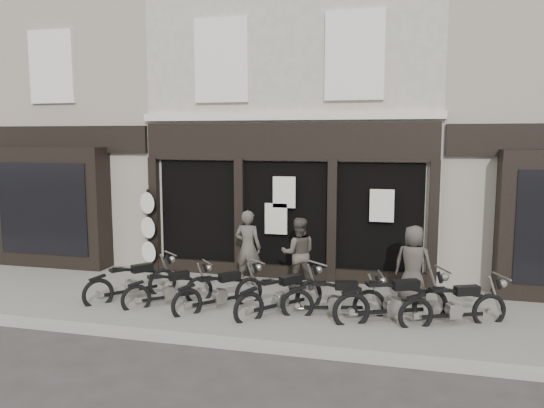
% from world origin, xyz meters
% --- Properties ---
extents(ground_plane, '(90.00, 90.00, 0.00)m').
position_xyz_m(ground_plane, '(0.00, 0.00, 0.00)').
color(ground_plane, '#2D2B28').
rests_on(ground_plane, ground).
extents(pavement, '(30.00, 4.20, 0.12)m').
position_xyz_m(pavement, '(0.00, 0.90, 0.06)').
color(pavement, slate).
rests_on(pavement, ground_plane).
extents(kerb, '(30.00, 0.25, 0.13)m').
position_xyz_m(kerb, '(0.00, -1.25, 0.07)').
color(kerb, gray).
rests_on(kerb, ground_plane).
extents(central_building, '(7.30, 6.22, 8.34)m').
position_xyz_m(central_building, '(0.00, 5.95, 4.08)').
color(central_building, '#BCB3A1').
rests_on(central_building, ground).
extents(neighbour_left, '(5.60, 6.73, 8.34)m').
position_xyz_m(neighbour_left, '(-6.35, 5.90, 4.04)').
color(neighbour_left, gray).
rests_on(neighbour_left, ground).
extents(motorcycle_0, '(1.54, 1.75, 1.00)m').
position_xyz_m(motorcycle_0, '(-2.82, 0.51, 0.40)').
color(motorcycle_0, black).
rests_on(motorcycle_0, ground).
extents(motorcycle_1, '(1.60, 1.46, 0.93)m').
position_xyz_m(motorcycle_1, '(-1.87, 0.33, 0.37)').
color(motorcycle_1, black).
rests_on(motorcycle_1, ground).
extents(motorcycle_2, '(1.56, 1.70, 0.99)m').
position_xyz_m(motorcycle_2, '(-0.75, 0.32, 0.39)').
color(motorcycle_2, black).
rests_on(motorcycle_2, ground).
extents(motorcycle_3, '(1.58, 1.76, 1.02)m').
position_xyz_m(motorcycle_3, '(0.51, 0.34, 0.40)').
color(motorcycle_3, black).
rests_on(motorcycle_3, ground).
extents(motorcycle_4, '(2.00, 0.75, 0.97)m').
position_xyz_m(motorcycle_4, '(1.55, 0.44, 0.39)').
color(motorcycle_4, black).
rests_on(motorcycle_4, ground).
extents(motorcycle_5, '(2.14, 1.23, 1.10)m').
position_xyz_m(motorcycle_5, '(2.65, 0.39, 0.44)').
color(motorcycle_5, black).
rests_on(motorcycle_5, ground).
extents(motorcycle_6, '(1.99, 1.12, 1.02)m').
position_xyz_m(motorcycle_6, '(3.76, 0.50, 0.40)').
color(motorcycle_6, black).
rests_on(motorcycle_6, ground).
extents(man_left, '(0.68, 0.48, 1.76)m').
position_xyz_m(man_left, '(-0.72, 2.17, 1.00)').
color(man_left, '#46413A').
rests_on(man_left, pavement).
extents(man_centre, '(0.92, 0.79, 1.64)m').
position_xyz_m(man_centre, '(0.50, 2.10, 0.94)').
color(man_centre, '#463F38').
rests_on(man_centre, pavement).
extents(man_right, '(0.90, 0.70, 1.62)m').
position_xyz_m(man_right, '(3.02, 1.73, 0.93)').
color(man_right, '#3E3833').
rests_on(man_right, pavement).
extents(advert_sign_post, '(0.52, 0.35, 2.25)m').
position_xyz_m(advert_sign_post, '(-3.53, 2.66, 1.09)').
color(advert_sign_post, black).
rests_on(advert_sign_post, ground).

